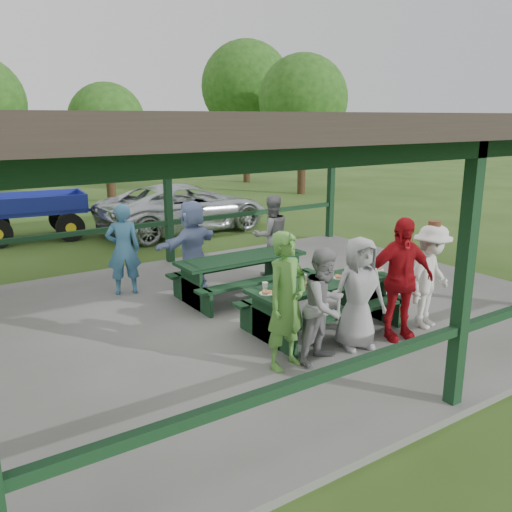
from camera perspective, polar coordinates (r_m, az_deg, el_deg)
ground at (r=9.42m, az=0.97°, el=-6.11°), size 90.00×90.00×0.00m
concrete_slab at (r=9.40m, az=0.97°, el=-5.83°), size 10.00×8.00×0.10m
pavilion_structure at (r=8.82m, az=1.06°, el=13.53°), size 10.60×8.60×3.24m
picnic_table_near at (r=8.47m, az=6.90°, el=-4.53°), size 2.41×1.39×0.75m
picnic_table_far at (r=9.89m, az=-1.51°, el=-1.63°), size 2.41×1.39×0.75m
table_setting at (r=8.32m, az=6.39°, el=-2.59°), size 2.45×0.45×0.10m
contestant_green at (r=7.00m, az=3.24°, el=-4.74°), size 0.74×0.56×1.82m
contestant_grey_left at (r=7.25m, az=7.26°, el=-5.19°), size 0.90×0.78×1.57m
contestant_grey_mid at (r=7.74m, az=10.76°, el=-3.87°), size 0.90×0.70×1.62m
contestant_red at (r=8.17m, az=14.88°, el=-2.35°), size 1.16×0.78×1.83m
contestant_white_fedora at (r=8.78m, az=17.87°, el=-2.05°), size 1.17×0.83×1.69m
spectator_lblue at (r=10.30m, az=-6.74°, el=1.14°), size 1.66×1.07×1.71m
spectator_blue at (r=10.24m, az=-13.79°, el=0.71°), size 0.71×0.56×1.70m
spectator_grey at (r=11.17m, az=1.62°, el=2.18°), size 0.93×0.79×1.67m
pickup_truck at (r=16.15m, az=-7.49°, el=5.06°), size 5.26×2.71×1.42m
farm_trailer at (r=16.21m, az=-22.58°, el=3.97°), size 3.91×1.98×1.36m
tree_mid at (r=22.35m, az=-15.43°, el=13.45°), size 2.95×2.95×4.62m
tree_right at (r=24.04m, az=4.97°, el=16.07°), size 3.79×3.79×5.93m
tree_far_right at (r=28.43m, az=-1.01°, el=17.40°), size 4.51×4.51×7.04m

